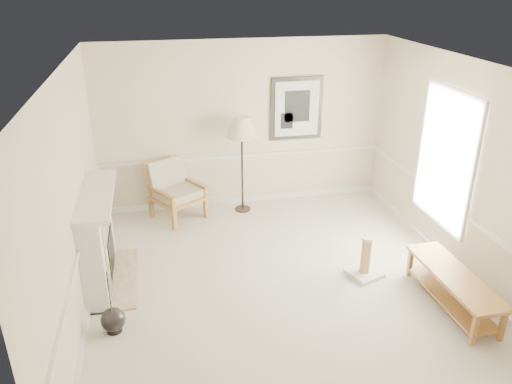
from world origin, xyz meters
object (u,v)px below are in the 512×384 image
floor_lamp (242,130)px  scratching_post (365,263)px  bench (453,285)px  armchair (173,187)px  floor_vase (113,320)px

floor_lamp → scratching_post: size_ratio=2.84×
floor_lamp → bench: (2.09, -3.25, -1.17)m
armchair → bench: (3.27, -3.29, -0.23)m
armchair → bench: bearing=-77.6°
floor_lamp → bench: 4.04m
armchair → floor_lamp: bearing=-34.2°
floor_vase → armchair: size_ratio=0.78×
floor_vase → floor_lamp: bearing=54.6°
floor_vase → scratching_post: (3.36, 0.52, 0.03)m
floor_vase → scratching_post: bearing=8.8°
floor_vase → floor_lamp: 3.81m
bench → scratching_post: (-0.80, 0.86, -0.12)m
armchair → scratching_post: 3.49m
floor_vase → floor_lamp: size_ratio=0.50×
floor_vase → armchair: bearing=73.3°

